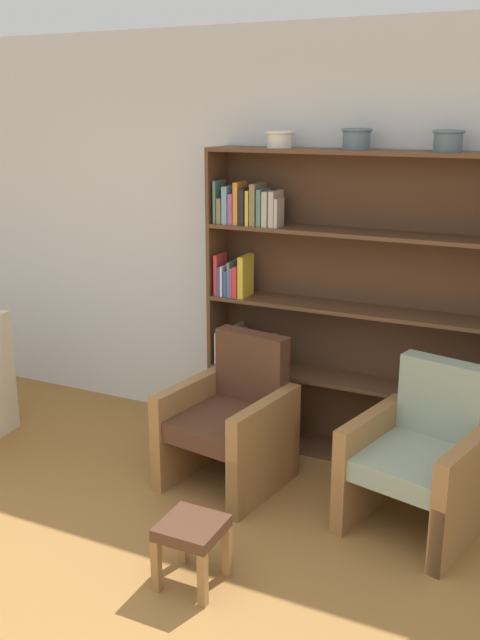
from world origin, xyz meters
TOP-DOWN VIEW (x-y plane):
  - wall_back at (0.00, 2.67)m, footprint 12.00×0.06m
  - bookshelf at (0.20, 2.50)m, footprint 1.99×0.30m
  - bowl_olive at (-0.15, 2.48)m, footprint 0.18×0.18m
  - bowl_copper at (0.34, 2.48)m, footprint 0.18×0.18m
  - bowl_sage at (0.87, 2.48)m, footprint 0.18×0.18m
  - armchair_leather at (-0.18, 1.84)m, footprint 0.74×0.77m
  - armchair_cushioned at (0.97, 1.84)m, footprint 0.78×0.81m
  - footstool at (0.11, 0.84)m, footprint 0.29×0.29m

SIDE VIEW (x-z plane):
  - footstool at x=0.11m, z-range 0.09..0.43m
  - armchair_leather at x=-0.18m, z-range -0.06..0.85m
  - armchair_cushioned at x=0.97m, z-range -0.06..0.85m
  - bookshelf at x=0.20m, z-range -0.05..1.94m
  - wall_back at x=0.00m, z-range 0.00..2.75m
  - bowl_olive at x=-0.15m, z-range 2.00..2.10m
  - bowl_sage at x=0.87m, z-range 2.00..2.12m
  - bowl_copper at x=0.34m, z-range 2.00..2.12m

